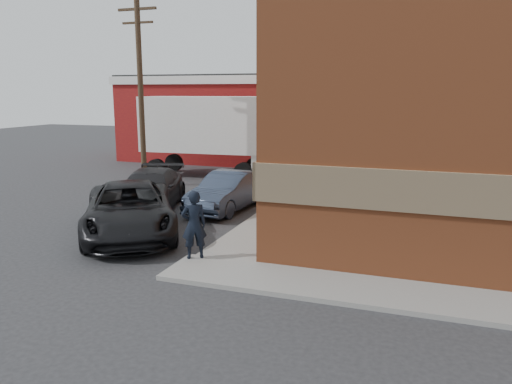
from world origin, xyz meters
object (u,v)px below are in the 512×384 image
Objects in this scene: warehouse at (250,118)px; suv_b at (149,191)px; box_truck at (221,131)px; utility_pole at (141,88)px; suv_a at (130,210)px; sedan at (228,191)px; man at (194,225)px.

warehouse is 15.51m from suv_b.
utility_pole is at bearing -128.50° from box_truck.
suv_a is at bearing -85.67° from box_truck.
suv_a is 11.43m from box_truck.
utility_pole is 9.45m from suv_a.
utility_pole is at bearing -97.77° from warehouse.
utility_pole is at bearing 156.00° from sedan.
suv_a reaches higher than suv_b.
suv_b is (-4.39, 4.94, -0.28)m from man.
suv_a is 3.46m from suv_b.
warehouse reaches higher than suv_b.
man is 3.60m from suv_a.
suv_b is (2.91, -4.31, -3.97)m from utility_pole.
utility_pole reaches higher than suv_a.
warehouse reaches higher than box_truck.
man is 0.31× the size of suv_a.
box_truck is (-3.31, 6.93, 1.74)m from sedan.
suv_a is at bearing -81.90° from warehouse.
sedan is at bearing -109.74° from man.
box_truck is at bearing 75.59° from suv_b.
man is 0.21× the size of box_truck.
sedan is at bearing -73.13° from warehouse.
sedan is (4.33, -14.28, -2.07)m from warehouse.
suv_b is (1.41, -15.31, -2.04)m from warehouse.
box_truck is (-4.78, 12.90, 1.43)m from man.
utility_pole reaches higher than suv_b.
utility_pole reaches higher than sedan.
warehouse is 8.69× the size of man.
warehouse is at bearing -107.60° from man.
box_truck is at bearing -103.25° from man.
man is at bearing -51.72° from utility_pole.
warehouse is 3.06× the size of suv_b.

